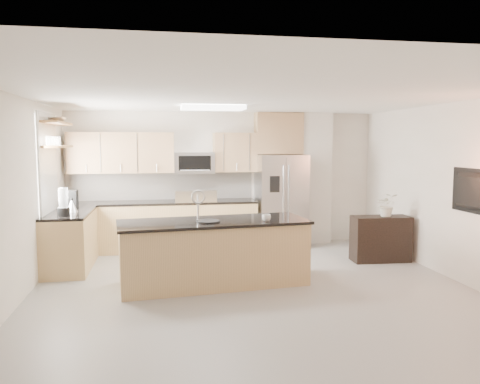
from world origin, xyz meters
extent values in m
plane|color=#9B9893|center=(0.00, 0.00, 0.00)|extent=(6.50, 6.50, 0.00)
cube|color=white|center=(0.00, 0.00, 2.60)|extent=(6.00, 6.50, 0.02)
cube|color=white|center=(0.00, 3.25, 1.30)|extent=(6.00, 0.02, 2.60)
cube|color=white|center=(0.00, -3.25, 1.30)|extent=(6.00, 0.02, 2.60)
cube|color=white|center=(-3.00, 0.00, 1.30)|extent=(0.02, 6.50, 2.60)
cube|color=white|center=(3.00, 0.00, 1.30)|extent=(0.02, 6.50, 2.60)
cube|color=tan|center=(-1.23, 2.92, 0.44)|extent=(3.55, 0.65, 0.88)
cube|color=black|center=(-1.23, 2.92, 0.90)|extent=(3.55, 0.66, 0.04)
cube|color=silver|center=(-1.23, 3.24, 1.18)|extent=(3.55, 0.02, 0.52)
cube|color=tan|center=(-2.67, 1.85, 0.44)|extent=(0.65, 1.50, 0.88)
cube|color=black|center=(-2.67, 1.85, 0.90)|extent=(0.66, 1.50, 0.04)
cube|color=black|center=(-0.60, 2.92, 0.45)|extent=(0.76, 0.64, 0.90)
cube|color=black|center=(-0.60, 2.92, 0.92)|extent=(0.76, 0.62, 0.03)
cube|color=silver|center=(-0.60, 2.62, 1.03)|extent=(0.76, 0.04, 0.22)
cube|color=tan|center=(-1.94, 3.08, 1.83)|extent=(1.92, 0.33, 0.75)
cube|color=tan|center=(0.19, 3.08, 1.83)|extent=(0.82, 0.33, 0.75)
cube|color=silver|center=(-0.60, 3.05, 1.63)|extent=(0.76, 0.40, 0.40)
cube|color=black|center=(-0.60, 2.85, 1.63)|extent=(0.60, 0.02, 0.28)
cube|color=silver|center=(1.06, 2.88, 0.89)|extent=(0.92, 0.75, 1.78)
cube|color=gray|center=(1.06, 2.50, 0.89)|extent=(0.02, 0.01, 1.69)
cube|color=black|center=(0.84, 2.48, 1.25)|extent=(0.18, 0.03, 0.30)
cube|color=silver|center=(1.82, 3.10, 1.30)|extent=(0.60, 0.30, 2.60)
cube|color=white|center=(-2.98, 1.85, 1.65)|extent=(0.03, 1.05, 1.55)
cube|color=white|center=(-2.97, 1.85, 1.65)|extent=(0.03, 1.15, 1.65)
cube|color=olive|center=(-2.85, 1.95, 1.95)|extent=(0.30, 1.20, 0.04)
cube|color=olive|center=(-2.85, 1.95, 2.32)|extent=(0.30, 1.20, 0.04)
cube|color=white|center=(-0.40, 1.60, 2.56)|extent=(1.00, 0.50, 0.06)
cube|color=tan|center=(-0.51, 0.62, 0.44)|extent=(2.67, 1.16, 0.88)
cube|color=black|center=(-0.51, 0.62, 0.90)|extent=(2.74, 1.22, 0.04)
cube|color=black|center=(-0.71, 0.62, 0.88)|extent=(0.55, 0.40, 0.01)
cylinder|color=silver|center=(-0.71, 0.84, 1.09)|extent=(0.03, 0.03, 0.34)
torus|color=silver|center=(-0.71, 0.78, 1.24)|extent=(0.21, 0.03, 0.21)
cube|color=black|center=(2.44, 1.44, 0.39)|extent=(0.98, 0.46, 0.77)
imported|color=white|center=(0.21, 0.43, 0.97)|extent=(0.16, 0.16, 0.10)
cylinder|color=black|center=(-0.60, 0.52, 0.93)|extent=(0.34, 0.34, 0.02)
cylinder|color=black|center=(-2.67, 1.42, 0.98)|extent=(0.18, 0.18, 0.13)
cylinder|color=silver|center=(-2.67, 1.42, 1.19)|extent=(0.14, 0.14, 0.30)
cone|color=silver|center=(-2.62, 1.79, 1.02)|extent=(0.18, 0.18, 0.20)
cylinder|color=black|center=(-2.62, 1.79, 1.13)|extent=(0.04, 0.04, 0.04)
cube|color=black|center=(-2.69, 2.26, 1.07)|extent=(0.17, 0.20, 0.30)
cylinder|color=silver|center=(-2.69, 2.21, 1.00)|extent=(0.10, 0.10, 0.11)
imported|color=silver|center=(-2.85, 2.03, 2.38)|extent=(0.43, 0.43, 0.09)
imported|color=silver|center=(2.52, 1.41, 1.07)|extent=(0.67, 0.63, 0.59)
imported|color=black|center=(2.91, -0.20, 1.35)|extent=(0.14, 1.08, 0.62)
camera|label=1|loc=(-1.24, -5.86, 2.01)|focal=35.00mm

